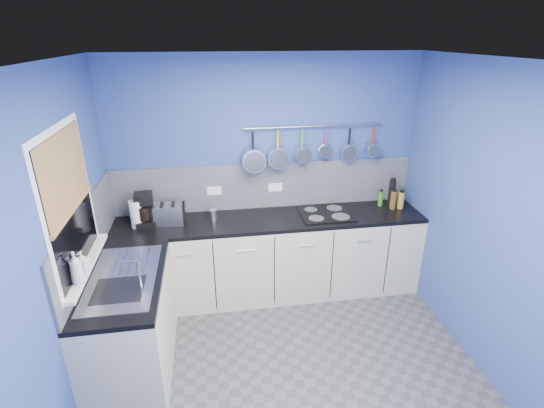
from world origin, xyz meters
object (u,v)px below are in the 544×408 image
object	(u,v)px
canister	(213,215)
toaster	(168,214)
paper_towel	(136,214)
coffee_maker	(145,210)
soap_bottle_a	(76,268)
soap_bottle_b	(82,262)
hob	(326,214)

from	to	relation	value
canister	toaster	bearing A→B (deg)	179.18
paper_towel	coffee_maker	bearing A→B (deg)	21.68
soap_bottle_a	paper_towel	world-z (taller)	soap_bottle_a
paper_towel	soap_bottle_b	bearing A→B (deg)	-101.81
hob	coffee_maker	bearing A→B (deg)	179.04
hob	soap_bottle_b	bearing A→B (deg)	-154.06
hob	canister	bearing A→B (deg)	178.30
paper_towel	toaster	xyz separation A→B (m)	(0.30, 0.04, -0.04)
coffee_maker	hob	size ratio (longest dim) A/B	0.61
paper_towel	hob	distance (m)	1.91
soap_bottle_b	toaster	xyz separation A→B (m)	(0.51, 1.07, -0.14)
soap_bottle_b	paper_towel	world-z (taller)	soap_bottle_b
paper_towel	coffee_maker	xyz separation A→B (m)	(0.08, 0.03, 0.03)
paper_towel	canister	world-z (taller)	paper_towel
canister	paper_towel	bearing A→B (deg)	-177.30
paper_towel	hob	size ratio (longest dim) A/B	0.51
paper_towel	canister	size ratio (longest dim) A/B	2.38
soap_bottle_b	toaster	world-z (taller)	soap_bottle_b
soap_bottle_b	coffee_maker	world-z (taller)	coffee_maker
coffee_maker	canister	size ratio (longest dim) A/B	2.83
paper_towel	coffee_maker	world-z (taller)	coffee_maker
soap_bottle_b	paper_towel	size ratio (longest dim) A/B	0.63
soap_bottle_b	hob	bearing A→B (deg)	25.94
canister	hob	world-z (taller)	canister
soap_bottle_a	canister	distance (m)	1.55
toaster	canister	world-z (taller)	toaster
soap_bottle_b	toaster	bearing A→B (deg)	64.46
toaster	canister	size ratio (longest dim) A/B	2.64
paper_towel	hob	world-z (taller)	paper_towel
coffee_maker	canister	xyz separation A→B (m)	(0.66, 0.00, -0.11)
soap_bottle_a	coffee_maker	bearing A→B (deg)	76.22
coffee_maker	soap_bottle_b	bearing A→B (deg)	-110.27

